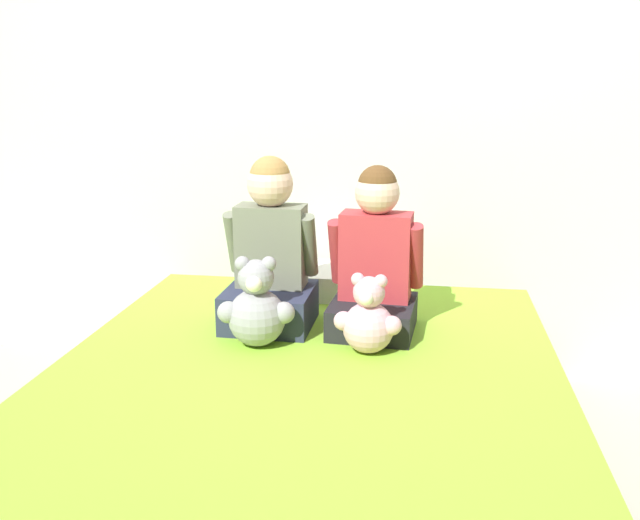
# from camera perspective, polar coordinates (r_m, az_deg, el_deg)

# --- Properties ---
(ground_plane) EXTENTS (14.00, 14.00, 0.00)m
(ground_plane) POSITION_cam_1_polar(r_m,az_deg,el_deg) (2.48, -1.10, -18.68)
(ground_plane) COLOR #B2A899
(wall_behind_bed) EXTENTS (8.00, 0.06, 2.50)m
(wall_behind_bed) POSITION_cam_1_polar(r_m,az_deg,el_deg) (3.12, 2.23, 12.74)
(wall_behind_bed) COLOR beige
(wall_behind_bed) RESTS_ON ground_plane
(bed) EXTENTS (1.68, 1.94, 0.46)m
(bed) POSITION_cam_1_polar(r_m,az_deg,el_deg) (2.36, -1.13, -14.04)
(bed) COLOR #473828
(bed) RESTS_ON ground_plane
(child_on_left) EXTENTS (0.35, 0.32, 0.64)m
(child_on_left) POSITION_cam_1_polar(r_m,az_deg,el_deg) (2.55, -4.21, 0.29)
(child_on_left) COLOR #282D47
(child_on_left) RESTS_ON bed
(child_on_right) EXTENTS (0.36, 0.34, 0.61)m
(child_on_right) POSITION_cam_1_polar(r_m,az_deg,el_deg) (2.50, 4.66, -0.23)
(child_on_right) COLOR black
(child_on_right) RESTS_ON bed
(teddy_bear_held_by_left_child) EXTENTS (0.27, 0.20, 0.32)m
(teddy_bear_held_by_left_child) POSITION_cam_1_polar(r_m,az_deg,el_deg) (2.38, -5.36, -4.09)
(teddy_bear_held_by_left_child) COLOR #939399
(teddy_bear_held_by_left_child) RESTS_ON bed
(teddy_bear_held_by_right_child) EXTENTS (0.23, 0.18, 0.28)m
(teddy_bear_held_by_right_child) POSITION_cam_1_polar(r_m,az_deg,el_deg) (2.32, 4.09, -5.03)
(teddy_bear_held_by_right_child) COLOR #DBA3B2
(teddy_bear_held_by_right_child) RESTS_ON bed
(pillow_at_headboard) EXTENTS (0.48, 0.31, 0.11)m
(pillow_at_headboard) POSITION_cam_1_polar(r_m,az_deg,el_deg) (2.96, 1.44, -1.80)
(pillow_at_headboard) COLOR white
(pillow_at_headboard) RESTS_ON bed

